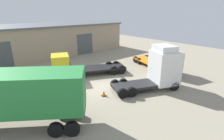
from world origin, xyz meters
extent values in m
plane|color=gray|center=(0.00, 0.00, 0.00)|extent=(60.00, 60.00, 0.00)
cube|color=tan|center=(0.00, 18.90, 2.49)|extent=(30.41, 9.80, 4.98)
cube|color=#565B60|center=(0.00, 18.90, 5.10)|extent=(30.91, 10.30, 0.25)
cube|color=#4C5156|center=(6.69, 14.03, 1.80)|extent=(3.20, 0.08, 3.60)
cube|color=silver|center=(4.85, -3.70, 2.13)|extent=(3.19, 3.25, 3.32)
cube|color=silver|center=(4.67, -3.62, 4.08)|extent=(2.37, 2.59, 0.60)
cube|color=black|center=(5.93, -4.16, 2.80)|extent=(0.91, 1.96, 1.20)
cube|color=#232326|center=(1.84, -2.40, 0.59)|extent=(4.62, 3.49, 0.24)
cylinder|color=#B2B2B7|center=(2.78, -1.72, 0.42)|extent=(1.23, 0.95, 0.56)
cylinder|color=black|center=(5.84, -2.93, 0.47)|extent=(0.99, 0.65, 0.95)
cylinder|color=black|center=(4.97, -4.95, 0.47)|extent=(0.99, 0.65, 0.95)
cylinder|color=black|center=(1.64, -1.12, 0.47)|extent=(0.99, 0.65, 0.95)
cylinder|color=black|center=(0.77, -3.14, 0.47)|extent=(0.99, 0.65, 0.95)
cylinder|color=black|center=(0.82, -0.76, 0.47)|extent=(0.99, 0.65, 0.95)
cylinder|color=black|center=(-0.06, -2.78, 0.47)|extent=(0.99, 0.65, 0.95)
cube|color=#28843D|center=(-8.45, -1.15, 2.65)|extent=(9.07, 7.53, 2.59)
cube|color=#232326|center=(-8.45, -1.15, 1.23)|extent=(8.63, 6.92, 0.24)
cylinder|color=black|center=(-6.75, -3.74, 0.49)|extent=(0.98, 0.82, 0.99)
cylinder|color=black|center=(-5.46, -1.95, 0.49)|extent=(0.98, 0.82, 0.99)
cylinder|color=black|center=(-5.94, -4.32, 0.49)|extent=(0.98, 0.82, 0.99)
cylinder|color=black|center=(-4.65, -2.54, 0.49)|extent=(0.98, 0.82, 0.99)
cube|color=yellow|center=(-1.95, 5.62, 1.65)|extent=(2.68, 2.95, 2.20)
cube|color=black|center=(-2.80, 5.97, 2.04)|extent=(0.85, 1.89, 0.88)
cube|color=black|center=(2.09, 3.94, 0.73)|extent=(7.23, 4.84, 0.20)
cube|color=#232326|center=(-1.00, 5.23, 1.28)|extent=(1.03, 2.26, 1.10)
cylinder|color=black|center=(-2.77, 4.82, 0.55)|extent=(1.13, 0.70, 1.09)
cylinder|color=black|center=(-1.96, 6.76, 0.55)|extent=(1.13, 0.70, 1.09)
cylinder|color=black|center=(3.36, 2.28, 0.55)|extent=(1.13, 0.70, 1.09)
cylinder|color=black|center=(4.17, 4.21, 0.55)|extent=(1.13, 0.70, 1.09)
cylinder|color=black|center=(4.28, 1.89, 0.55)|extent=(1.13, 0.70, 1.09)
cylinder|color=black|center=(5.09, 3.83, 0.55)|extent=(1.13, 0.70, 1.09)
cube|color=gray|center=(8.69, -2.09, 1.56)|extent=(2.84, 2.50, 2.20)
cube|color=black|center=(8.44, -2.97, 1.96)|extent=(1.96, 0.64, 0.88)
cube|color=orange|center=(9.80, 1.69, 0.64)|extent=(3.98, 6.40, 0.20)
cube|color=#232326|center=(8.98, -1.10, 1.19)|extent=(2.34, 0.79, 1.10)
cylinder|color=black|center=(9.58, -2.82, 0.46)|extent=(0.55, 0.97, 0.92)
cylinder|color=black|center=(7.56, -2.23, 0.46)|extent=(0.55, 0.97, 0.92)
cylinder|color=black|center=(11.19, 2.72, 0.46)|extent=(0.55, 0.97, 0.92)
cylinder|color=black|center=(9.18, 3.31, 0.46)|extent=(0.55, 0.97, 0.92)
cylinder|color=black|center=(11.47, 3.68, 0.46)|extent=(0.55, 0.97, 0.92)
cylinder|color=black|center=(9.46, 4.27, 0.46)|extent=(0.55, 0.97, 0.92)
cube|color=black|center=(-1.08, -1.34, 0.02)|extent=(0.40, 0.40, 0.04)
cone|color=orange|center=(-1.08, -1.34, 0.28)|extent=(0.36, 0.36, 0.55)
camera|label=1|loc=(-10.01, -12.90, 7.55)|focal=28.00mm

